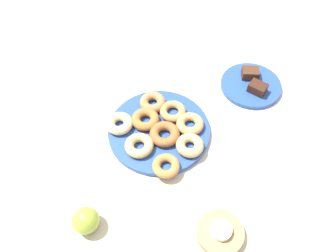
# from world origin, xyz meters

# --- Properties ---
(ground_plane) EXTENTS (2.40, 2.40, 0.00)m
(ground_plane) POSITION_xyz_m (0.00, 0.00, 0.00)
(ground_plane) COLOR beige
(donut_plate) EXTENTS (0.31, 0.31, 0.02)m
(donut_plate) POSITION_xyz_m (0.00, 0.00, 0.01)
(donut_plate) COLOR #284C9E
(donut_plate) RESTS_ON ground_plane
(donut_0) EXTENTS (0.12, 0.12, 0.03)m
(donut_0) POSITION_xyz_m (-0.05, 0.08, 0.03)
(donut_0) COLOR tan
(donut_0) RESTS_ON donut_plate
(donut_1) EXTENTS (0.11, 0.11, 0.03)m
(donut_1) POSITION_xyz_m (-0.08, -0.06, 0.03)
(donut_1) COLOR #B27547
(donut_1) RESTS_ON donut_plate
(donut_2) EXTENTS (0.11, 0.11, 0.03)m
(donut_2) POSITION_xyz_m (0.09, -0.02, 0.03)
(donut_2) COLOR tan
(donut_2) RESTS_ON donut_plate
(donut_3) EXTENTS (0.11, 0.11, 0.03)m
(donut_3) POSITION_xyz_m (0.04, -0.11, 0.03)
(donut_3) COLOR #EABC84
(donut_3) RESTS_ON donut_plate
(donut_4) EXTENTS (0.12, 0.12, 0.03)m
(donut_4) POSITION_xyz_m (0.02, 0.03, 0.03)
(donut_4) COLOR #995B2D
(donut_4) RESTS_ON donut_plate
(donut_5) EXTENTS (0.09, 0.09, 0.02)m
(donut_5) POSITION_xyz_m (-0.07, 0.02, 0.03)
(donut_5) COLOR #C6844C
(donut_5) RESTS_ON donut_plate
(donut_6) EXTENTS (0.09, 0.09, 0.03)m
(donut_6) POSITION_xyz_m (0.03, 0.11, 0.03)
(donut_6) COLOR tan
(donut_6) RESTS_ON donut_plate
(donut_7) EXTENTS (0.10, 0.10, 0.03)m
(donut_7) POSITION_xyz_m (-0.01, -0.05, 0.03)
(donut_7) COLOR #AD6B33
(donut_7) RESTS_ON donut_plate
(donut_8) EXTENTS (0.10, 0.10, 0.02)m
(donut_8) POSITION_xyz_m (0.11, 0.07, 0.03)
(donut_8) COLOR #BC7A3D
(donut_8) RESTS_ON donut_plate
(cake_plate) EXTENTS (0.20, 0.20, 0.02)m
(cake_plate) POSITION_xyz_m (-0.29, 0.20, 0.01)
(cake_plate) COLOR #284C9E
(cake_plate) RESTS_ON ground_plane
(brownie_near) EXTENTS (0.06, 0.07, 0.03)m
(brownie_near) POSITION_xyz_m (-0.33, 0.19, 0.03)
(brownie_near) COLOR #472819
(brownie_near) RESTS_ON cake_plate
(brownie_far) EXTENTS (0.05, 0.06, 0.03)m
(brownie_far) POSITION_xyz_m (-0.27, 0.23, 0.03)
(brownie_far) COLOR #381E14
(brownie_far) RESTS_ON cake_plate
(candle_holder) EXTENTS (0.12, 0.12, 0.02)m
(candle_holder) POSITION_xyz_m (0.22, 0.27, 0.01)
(candle_holder) COLOR tan
(candle_holder) RESTS_ON ground_plane
(tealight) EXTENTS (0.05, 0.05, 0.01)m
(tealight) POSITION_xyz_m (0.22, 0.27, 0.03)
(tealight) COLOR silver
(tealight) RESTS_ON candle_holder
(apple) EXTENTS (0.07, 0.07, 0.07)m
(apple) POSITION_xyz_m (0.34, -0.04, 0.03)
(apple) COLOR #93AD38
(apple) RESTS_ON ground_plane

